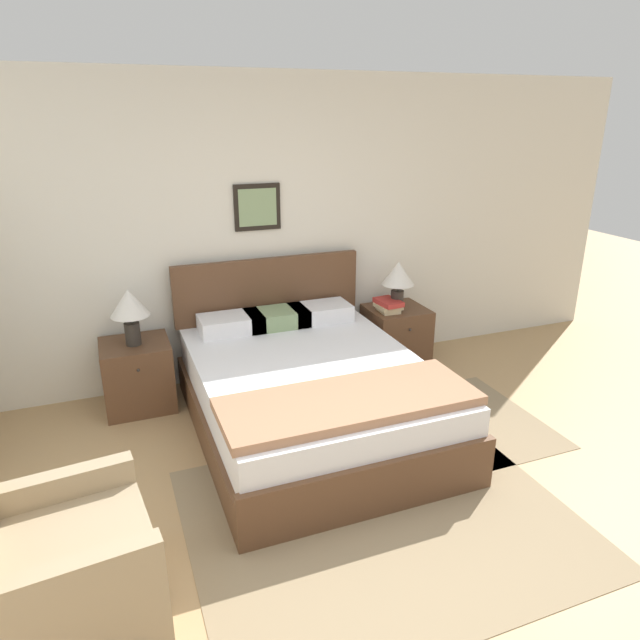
# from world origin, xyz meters

# --- Properties ---
(ground_plane) EXTENTS (16.00, 16.00, 0.00)m
(ground_plane) POSITION_xyz_m (0.00, 0.00, 0.00)
(ground_plane) COLOR tan
(wall_back) EXTENTS (7.28, 0.09, 2.60)m
(wall_back) POSITION_xyz_m (-0.00, 2.72, 1.30)
(wall_back) COLOR silver
(wall_back) RESTS_ON ground_plane
(area_rug_main) EXTENTS (2.23, 1.83, 0.01)m
(area_rug_main) POSITION_xyz_m (-0.01, 0.44, 0.00)
(area_rug_main) COLOR #897556
(area_rug_main) RESTS_ON ground_plane
(area_rug_bedside) EXTENTS (0.92, 1.25, 0.01)m
(area_rug_bedside) POSITION_xyz_m (1.22, 1.21, 0.00)
(area_rug_bedside) COLOR #897556
(area_rug_bedside) RESTS_ON ground_plane
(bed) EXTENTS (1.66, 2.18, 1.09)m
(bed) POSITION_xyz_m (-0.04, 1.57, 0.30)
(bed) COLOR brown
(bed) RESTS_ON ground_plane
(armchair) EXTENTS (0.84, 0.86, 0.85)m
(armchair) POSITION_xyz_m (-1.72, 0.37, 0.29)
(armchair) COLOR #998466
(armchair) RESTS_ON ground_plane
(nightstand_near_window) EXTENTS (0.53, 0.52, 0.55)m
(nightstand_near_window) POSITION_xyz_m (-1.21, 2.39, 0.28)
(nightstand_near_window) COLOR brown
(nightstand_near_window) RESTS_ON ground_plane
(nightstand_by_door) EXTENTS (0.53, 0.52, 0.55)m
(nightstand_by_door) POSITION_xyz_m (1.14, 2.39, 0.28)
(nightstand_by_door) COLOR brown
(nightstand_by_door) RESTS_ON ground_plane
(table_lamp_near_window) EXTENTS (0.30, 0.30, 0.45)m
(table_lamp_near_window) POSITION_xyz_m (-1.21, 2.37, 0.87)
(table_lamp_near_window) COLOR #2D2823
(table_lamp_near_window) RESTS_ON nightstand_near_window
(table_lamp_by_door) EXTENTS (0.30, 0.30, 0.45)m
(table_lamp_by_door) POSITION_xyz_m (1.12, 2.37, 0.87)
(table_lamp_by_door) COLOR #2D2823
(table_lamp_by_door) RESTS_ON nightstand_by_door
(book_thick_bottom) EXTENTS (0.17, 0.22, 0.03)m
(book_thick_bottom) POSITION_xyz_m (1.02, 2.34, 0.57)
(book_thick_bottom) COLOR beige
(book_thick_bottom) RESTS_ON nightstand_by_door
(book_hardcover_middle) EXTENTS (0.21, 0.22, 0.04)m
(book_hardcover_middle) POSITION_xyz_m (1.02, 2.34, 0.61)
(book_hardcover_middle) COLOR beige
(book_hardcover_middle) RESTS_ON book_thick_bottom
(book_novel_upper) EXTENTS (0.20, 0.28, 0.04)m
(book_novel_upper) POSITION_xyz_m (1.02, 2.34, 0.64)
(book_novel_upper) COLOR #B7332D
(book_novel_upper) RESTS_ON book_hardcover_middle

